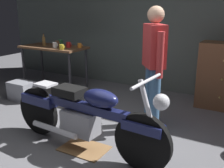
# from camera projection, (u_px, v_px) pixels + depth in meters

# --- Properties ---
(ground_plane) EXTENTS (12.00, 12.00, 0.00)m
(ground_plane) POSITION_uv_depth(u_px,v_px,m) (83.00, 150.00, 3.22)
(ground_plane) COLOR slate
(back_wall) EXTENTS (8.00, 0.12, 3.10)m
(back_wall) POSITION_uv_depth(u_px,v_px,m) (166.00, 12.00, 5.11)
(back_wall) COLOR #56605B
(back_wall) RESTS_ON ground_plane
(workbench) EXTENTS (1.30, 0.64, 0.90)m
(workbench) POSITION_uv_depth(u_px,v_px,m) (54.00, 52.00, 5.27)
(workbench) COLOR brown
(workbench) RESTS_ON ground_plane
(motorcycle) EXTENTS (2.19, 0.60, 1.00)m
(motorcycle) POSITION_uv_depth(u_px,v_px,m) (84.00, 115.00, 3.11)
(motorcycle) COLOR black
(motorcycle) RESTS_ON ground_plane
(person_standing) EXTENTS (0.41, 0.47, 1.67)m
(person_standing) POSITION_uv_depth(u_px,v_px,m) (154.00, 63.00, 3.58)
(person_standing) COLOR #426A92
(person_standing) RESTS_ON ground_plane
(wooden_dresser) EXTENTS (0.80, 0.47, 1.10)m
(wooden_dresser) POSITION_uv_depth(u_px,v_px,m) (224.00, 76.00, 4.40)
(wooden_dresser) COLOR brown
(wooden_dresser) RESTS_ON ground_plane
(drip_tray) EXTENTS (0.56, 0.40, 0.01)m
(drip_tray) POSITION_uv_depth(u_px,v_px,m) (84.00, 148.00, 3.25)
(drip_tray) COLOR olive
(drip_tray) RESTS_ON ground_plane
(storage_bin) EXTENTS (0.44, 0.32, 0.34)m
(storage_bin) POSITION_uv_depth(u_px,v_px,m) (22.00, 91.00, 4.89)
(storage_bin) COLOR gray
(storage_bin) RESTS_ON ground_plane
(mug_white_ceramic) EXTENTS (0.12, 0.08, 0.11)m
(mug_white_ceramic) POSITION_uv_depth(u_px,v_px,m) (55.00, 45.00, 5.02)
(mug_white_ceramic) COLOR white
(mug_white_ceramic) RESTS_ON workbench
(mug_orange_travel) EXTENTS (0.11, 0.08, 0.09)m
(mug_orange_travel) POSITION_uv_depth(u_px,v_px,m) (80.00, 45.00, 5.04)
(mug_orange_travel) COLOR orange
(mug_orange_travel) RESTS_ON workbench
(mug_red_diner) EXTENTS (0.12, 0.08, 0.11)m
(mug_red_diner) POSITION_uv_depth(u_px,v_px,m) (68.00, 45.00, 5.06)
(mug_red_diner) COLOR red
(mug_red_diner) RESTS_ON workbench
(mug_yellow_tall) EXTENTS (0.12, 0.08, 0.09)m
(mug_yellow_tall) POSITION_uv_depth(u_px,v_px,m) (62.00, 47.00, 4.83)
(mug_yellow_tall) COLOR yellow
(mug_yellow_tall) RESTS_ON workbench
(mug_brown_stoneware) EXTENTS (0.11, 0.07, 0.11)m
(mug_brown_stoneware) POSITION_uv_depth(u_px,v_px,m) (57.00, 43.00, 5.23)
(mug_brown_stoneware) COLOR brown
(mug_brown_stoneware) RESTS_ON workbench
(mug_green_speckled) EXTENTS (0.12, 0.09, 0.10)m
(mug_green_speckled) POSITION_uv_depth(u_px,v_px,m) (60.00, 42.00, 5.42)
(mug_green_speckled) COLOR #3D7F4C
(mug_green_speckled) RESTS_ON workbench
(bottle) EXTENTS (0.06, 0.06, 0.24)m
(bottle) POSITION_uv_depth(u_px,v_px,m) (44.00, 41.00, 5.27)
(bottle) COLOR olive
(bottle) RESTS_ON workbench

